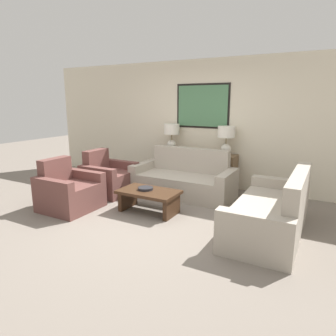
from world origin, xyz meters
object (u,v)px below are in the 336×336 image
at_px(table_lamp_right, 226,136).
at_px(couch_by_side, 272,213).
at_px(console_table, 197,170).
at_px(coffee_table, 149,196).
at_px(couch_by_back_wall, 184,180).
at_px(armchair_near_back_wall, 108,179).
at_px(decorative_bowl, 145,188).
at_px(table_lamp_left, 172,133).
at_px(armchair_near_camera, 69,192).

height_order(table_lamp_right, couch_by_side, table_lamp_right).
xyz_separation_m(console_table, coffee_table, (-0.09, -1.77, -0.10)).
relative_size(couch_by_back_wall, armchair_near_back_wall, 2.27).
distance_m(couch_by_side, decorative_bowl, 2.01).
bearing_deg(decorative_bowl, console_table, 84.55).
distance_m(console_table, couch_by_back_wall, 0.65).
distance_m(table_lamp_right, armchair_near_back_wall, 2.49).
relative_size(table_lamp_right, couch_by_side, 0.29).
distance_m(table_lamp_left, table_lamp_right, 1.23).
bearing_deg(console_table, armchair_near_camera, -121.03).
xyz_separation_m(table_lamp_right, armchair_near_camera, (-1.99, -2.28, -0.82)).
height_order(couch_by_side, coffee_table, couch_by_side).
xyz_separation_m(console_table, couch_by_side, (1.84, -1.62, -0.08)).
bearing_deg(coffee_table, couch_by_back_wall, 85.20).
relative_size(table_lamp_left, decorative_bowl, 2.29).
bearing_deg(console_table, armchair_near_back_wall, -137.52).
bearing_deg(console_table, couch_by_back_wall, -90.00).
bearing_deg(decorative_bowl, armchair_near_camera, -156.37).
bearing_deg(decorative_bowl, coffee_table, -11.67).
height_order(console_table, table_lamp_right, table_lamp_right).
height_order(console_table, table_lamp_left, table_lamp_left).
xyz_separation_m(couch_by_back_wall, couch_by_side, (1.84, -0.98, 0.00)).
xyz_separation_m(coffee_table, decorative_bowl, (-0.07, 0.02, 0.12)).
bearing_deg(couch_by_side, armchair_near_back_wall, 173.50).
bearing_deg(couch_by_back_wall, console_table, 90.00).
bearing_deg(table_lamp_right, couch_by_back_wall, -133.73).
bearing_deg(armchair_near_back_wall, table_lamp_left, 58.85).
height_order(decorative_bowl, armchair_near_camera, armchair_near_camera).
relative_size(couch_by_side, armchair_near_camera, 2.27).
relative_size(couch_by_back_wall, decorative_bowl, 7.79).
relative_size(couch_by_back_wall, coffee_table, 1.99).
bearing_deg(couch_by_side, decorative_bowl, -176.23).
distance_m(table_lamp_left, couch_by_back_wall, 1.21).
bearing_deg(coffee_table, table_lamp_left, 106.32).
bearing_deg(couch_by_back_wall, armchair_near_back_wall, -155.82).
bearing_deg(table_lamp_left, couch_by_back_wall, -46.27).
bearing_deg(couch_by_side, armchair_near_camera, -168.39).
xyz_separation_m(table_lamp_right, couch_by_back_wall, (-0.61, -0.64, -0.83)).
distance_m(couch_by_back_wall, coffee_table, 1.13).
xyz_separation_m(console_table, armchair_near_camera, (-1.37, -2.28, -0.08)).
relative_size(table_lamp_left, armchair_near_camera, 0.67).
xyz_separation_m(console_table, couch_by_back_wall, (0.00, -0.64, -0.08)).
bearing_deg(armchair_near_camera, decorative_bowl, 23.63).
bearing_deg(armchair_near_camera, console_table, 58.97).
bearing_deg(table_lamp_left, decorative_bowl, -75.75).
height_order(decorative_bowl, armchair_near_back_wall, armchair_near_back_wall).
xyz_separation_m(console_table, decorative_bowl, (-0.17, -1.75, 0.02)).
height_order(table_lamp_right, armchair_near_back_wall, table_lamp_right).
height_order(table_lamp_left, coffee_table, table_lamp_left).
bearing_deg(table_lamp_right, couch_by_side, -53.02).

